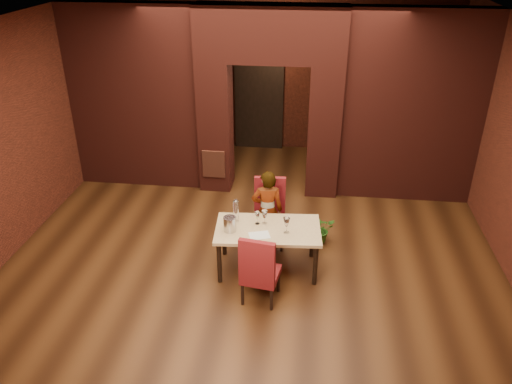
# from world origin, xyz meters

# --- Properties ---
(floor) EXTENTS (8.00, 8.00, 0.00)m
(floor) POSITION_xyz_m (0.00, 0.00, 0.00)
(floor) COLOR #442511
(floor) RESTS_ON ground
(ceiling) EXTENTS (7.00, 8.00, 0.04)m
(ceiling) POSITION_xyz_m (0.00, 0.00, 3.20)
(ceiling) COLOR silver
(ceiling) RESTS_ON ground
(wall_back) EXTENTS (7.00, 0.04, 3.20)m
(wall_back) POSITION_xyz_m (0.00, 4.00, 1.60)
(wall_back) COLOR maroon
(wall_back) RESTS_ON ground
(wall_left) EXTENTS (0.04, 8.00, 3.20)m
(wall_left) POSITION_xyz_m (-3.50, 0.00, 1.60)
(wall_left) COLOR maroon
(wall_left) RESTS_ON ground
(pillar_left) EXTENTS (0.55, 0.55, 2.30)m
(pillar_left) POSITION_xyz_m (-0.95, 2.00, 1.15)
(pillar_left) COLOR maroon
(pillar_left) RESTS_ON ground
(pillar_right) EXTENTS (0.55, 0.55, 2.30)m
(pillar_right) POSITION_xyz_m (0.95, 2.00, 1.15)
(pillar_right) COLOR maroon
(pillar_right) RESTS_ON ground
(lintel) EXTENTS (2.45, 0.55, 0.90)m
(lintel) POSITION_xyz_m (0.00, 2.00, 2.75)
(lintel) COLOR maroon
(lintel) RESTS_ON ground
(wing_wall_left) EXTENTS (2.28, 0.35, 3.20)m
(wing_wall_left) POSITION_xyz_m (-2.36, 2.00, 1.60)
(wing_wall_left) COLOR maroon
(wing_wall_left) RESTS_ON ground
(wing_wall_right) EXTENTS (2.28, 0.35, 3.20)m
(wing_wall_right) POSITION_xyz_m (2.36, 2.00, 1.60)
(wing_wall_right) COLOR maroon
(wing_wall_right) RESTS_ON ground
(vent_panel) EXTENTS (0.40, 0.03, 0.50)m
(vent_panel) POSITION_xyz_m (-0.95, 1.71, 0.55)
(vent_panel) COLOR #A2492F
(vent_panel) RESTS_ON ground
(rear_door) EXTENTS (0.90, 0.08, 2.10)m
(rear_door) POSITION_xyz_m (-0.40, 3.94, 1.05)
(rear_door) COLOR black
(rear_door) RESTS_ON ground
(rear_door_frame) EXTENTS (1.02, 0.04, 2.22)m
(rear_door_frame) POSITION_xyz_m (-0.40, 3.90, 1.05)
(rear_door_frame) COLOR black
(rear_door_frame) RESTS_ON ground
(dining_table) EXTENTS (1.47, 0.90, 0.66)m
(dining_table) POSITION_xyz_m (0.23, -0.48, 0.33)
(dining_table) COLOR tan
(dining_table) RESTS_ON ground
(chair_far) EXTENTS (0.49, 0.49, 1.02)m
(chair_far) POSITION_xyz_m (0.19, 0.15, 0.51)
(chair_far) COLOR maroon
(chair_far) RESTS_ON ground
(chair_near) EXTENTS (0.51, 0.51, 0.98)m
(chair_near) POSITION_xyz_m (0.21, -1.12, 0.49)
(chair_near) COLOR maroon
(chair_near) RESTS_ON ground
(person_seated) EXTENTS (0.49, 0.36, 1.25)m
(person_seated) POSITION_xyz_m (0.17, 0.05, 0.63)
(person_seated) COLOR white
(person_seated) RESTS_ON ground
(wine_glass_a) EXTENTS (0.07, 0.07, 0.18)m
(wine_glass_a) POSITION_xyz_m (0.08, -0.38, 0.75)
(wine_glass_a) COLOR silver
(wine_glass_a) RESTS_ON dining_table
(wine_glass_b) EXTENTS (0.08, 0.08, 0.20)m
(wine_glass_b) POSITION_xyz_m (0.17, -0.37, 0.76)
(wine_glass_b) COLOR white
(wine_glass_b) RESTS_ON dining_table
(wine_glass_c) EXTENTS (0.09, 0.09, 0.23)m
(wine_glass_c) POSITION_xyz_m (0.48, -0.57, 0.77)
(wine_glass_c) COLOR silver
(wine_glass_c) RESTS_ON dining_table
(tasting_sheet) EXTENTS (0.31, 0.27, 0.00)m
(tasting_sheet) POSITION_xyz_m (0.14, -0.68, 0.66)
(tasting_sheet) COLOR silver
(tasting_sheet) RESTS_ON dining_table
(wine_bucket) EXTENTS (0.17, 0.17, 0.21)m
(wine_bucket) POSITION_xyz_m (-0.27, -0.61, 0.76)
(wine_bucket) COLOR #ACABB2
(wine_bucket) RESTS_ON dining_table
(water_bottle) EXTENTS (0.08, 0.08, 0.33)m
(water_bottle) POSITION_xyz_m (-0.22, -0.34, 0.82)
(water_bottle) COLOR white
(water_bottle) RESTS_ON dining_table
(potted_plant) EXTENTS (0.48, 0.44, 0.43)m
(potted_plant) POSITION_xyz_m (0.96, 0.30, 0.22)
(potted_plant) COLOR #2B601A
(potted_plant) RESTS_ON ground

